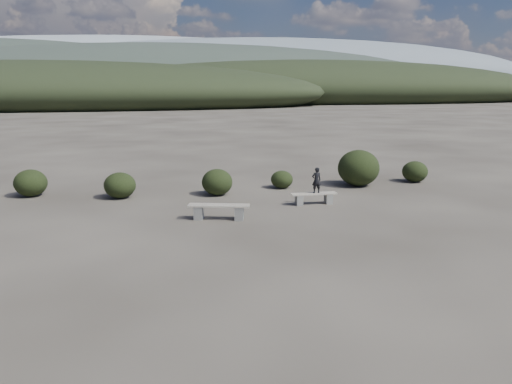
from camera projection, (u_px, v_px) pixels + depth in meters
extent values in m
plane|color=#312C26|center=(297.00, 265.00, 12.14)|extent=(1200.00, 1200.00, 0.00)
cube|color=slate|center=(199.00, 213.00, 16.26)|extent=(0.36, 0.44, 0.44)
cube|color=slate|center=(239.00, 213.00, 16.18)|extent=(0.36, 0.44, 0.44)
cube|color=gray|center=(219.00, 205.00, 16.16)|extent=(2.03, 0.88, 0.06)
cube|color=slate|center=(299.00, 200.00, 18.16)|extent=(0.24, 0.34, 0.38)
cube|color=slate|center=(328.00, 199.00, 18.39)|extent=(0.24, 0.34, 0.38)
cube|color=gray|center=(314.00, 194.00, 18.23)|extent=(1.70, 0.40, 0.05)
imported|color=black|center=(316.00, 180.00, 18.14)|extent=(0.36, 0.25, 0.95)
ellipsoid|color=black|center=(120.00, 185.00, 19.25)|extent=(1.22, 1.22, 1.00)
ellipsoid|color=black|center=(217.00, 182.00, 19.75)|extent=(1.22, 1.22, 1.05)
ellipsoid|color=black|center=(282.00, 179.00, 21.10)|extent=(0.94, 0.94, 0.75)
ellipsoid|color=black|center=(359.00, 168.00, 21.52)|extent=(1.79, 1.79, 1.56)
ellipsoid|color=black|center=(415.00, 172.00, 22.43)|extent=(1.13, 1.13, 0.94)
ellipsoid|color=black|center=(31.00, 183.00, 19.53)|extent=(1.26, 1.26, 1.06)
ellipsoid|color=black|center=(45.00, 93.00, 93.70)|extent=(110.00, 40.00, 12.00)
ellipsoid|color=black|center=(319.00, 89.00, 123.38)|extent=(120.00, 44.00, 14.00)
ellipsoid|color=#2D372E|center=(172.00, 81.00, 164.82)|extent=(190.00, 64.00, 24.00)
ellipsoid|color=slate|center=(281.00, 75.00, 310.77)|extent=(340.00, 110.00, 44.00)
ellipsoid|color=#8D969F|center=(127.00, 73.00, 388.75)|extent=(460.00, 140.00, 56.00)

